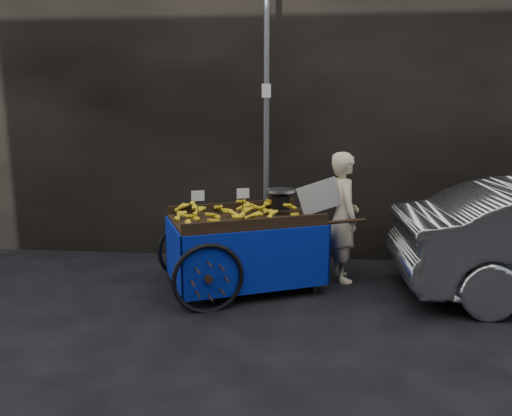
# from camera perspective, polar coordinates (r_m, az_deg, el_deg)

# --- Properties ---
(ground) EXTENTS (80.00, 80.00, 0.00)m
(ground) POSITION_cam_1_polar(r_m,az_deg,el_deg) (5.99, -2.81, -9.96)
(ground) COLOR black
(ground) RESTS_ON ground
(building_wall) EXTENTS (13.50, 2.00, 5.00)m
(building_wall) POSITION_cam_1_polar(r_m,az_deg,el_deg) (8.13, 2.67, 13.66)
(building_wall) COLOR black
(building_wall) RESTS_ON ground
(street_pole) EXTENTS (0.12, 0.10, 4.00)m
(street_pole) POSITION_cam_1_polar(r_m,az_deg,el_deg) (6.84, 1.21, 9.95)
(street_pole) COLOR slate
(street_pole) RESTS_ON ground
(banana_cart) EXTENTS (2.59, 1.92, 1.29)m
(banana_cart) POSITION_cam_1_polar(r_m,az_deg,el_deg) (5.98, -1.82, -1.98)
(banana_cart) COLOR black
(banana_cart) RESTS_ON ground
(vendor) EXTENTS (0.86, 0.68, 1.65)m
(vendor) POSITION_cam_1_polar(r_m,az_deg,el_deg) (6.39, 9.91, -1.02)
(vendor) COLOR beige
(vendor) RESTS_ON ground
(plastic_bag) EXTENTS (0.25, 0.20, 0.22)m
(plastic_bag) POSITION_cam_1_polar(r_m,az_deg,el_deg) (6.26, 5.02, -7.96)
(plastic_bag) COLOR #1736B0
(plastic_bag) RESTS_ON ground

